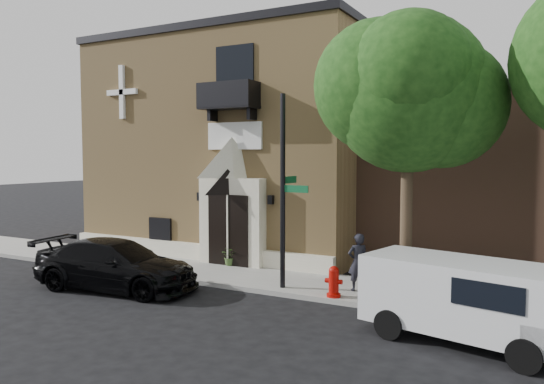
{
  "coord_description": "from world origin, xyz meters",
  "views": [
    {
      "loc": [
        9.52,
        -13.68,
        4.19
      ],
      "look_at": [
        1.07,
        2.0,
        2.95
      ],
      "focal_mm": 35.0,
      "sensor_mm": 36.0,
      "label": 1
    }
  ],
  "objects_px": {
    "black_sedan": "(116,265)",
    "cargo_van": "(475,299)",
    "dumpster": "(525,294)",
    "pedestrian_near": "(358,262)",
    "street_sign": "(284,191)",
    "fire_hydrant": "(334,282)"
  },
  "relations": [
    {
      "from": "black_sedan",
      "to": "pedestrian_near",
      "type": "xyz_separation_m",
      "value": [
        6.89,
        2.87,
        0.24
      ]
    },
    {
      "from": "black_sedan",
      "to": "pedestrian_near",
      "type": "distance_m",
      "value": 7.47
    },
    {
      "from": "black_sedan",
      "to": "street_sign",
      "type": "bearing_deg",
      "value": -72.44
    },
    {
      "from": "street_sign",
      "to": "fire_hydrant",
      "type": "relative_size",
      "value": 6.6
    },
    {
      "from": "dumpster",
      "to": "fire_hydrant",
      "type": "bearing_deg",
      "value": 167.89
    },
    {
      "from": "dumpster",
      "to": "black_sedan",
      "type": "bearing_deg",
      "value": 173.43
    },
    {
      "from": "black_sedan",
      "to": "cargo_van",
      "type": "relative_size",
      "value": 1.11
    },
    {
      "from": "pedestrian_near",
      "to": "cargo_van",
      "type": "bearing_deg",
      "value": 102.27
    },
    {
      "from": "dumpster",
      "to": "pedestrian_near",
      "type": "relative_size",
      "value": 1.1
    },
    {
      "from": "black_sedan",
      "to": "pedestrian_near",
      "type": "relative_size",
      "value": 3.1
    },
    {
      "from": "fire_hydrant",
      "to": "pedestrian_near",
      "type": "height_order",
      "value": "pedestrian_near"
    },
    {
      "from": "black_sedan",
      "to": "cargo_van",
      "type": "bearing_deg",
      "value": -96.46
    },
    {
      "from": "street_sign",
      "to": "dumpster",
      "type": "relative_size",
      "value": 3.09
    },
    {
      "from": "cargo_van",
      "to": "pedestrian_near",
      "type": "xyz_separation_m",
      "value": [
        -3.65,
        2.77,
        -0.02
      ]
    },
    {
      "from": "street_sign",
      "to": "fire_hydrant",
      "type": "height_order",
      "value": "street_sign"
    },
    {
      "from": "street_sign",
      "to": "pedestrian_near",
      "type": "xyz_separation_m",
      "value": [
        2.13,
        0.7,
        -2.09
      ]
    },
    {
      "from": "fire_hydrant",
      "to": "pedestrian_near",
      "type": "relative_size",
      "value": 0.52
    },
    {
      "from": "cargo_van",
      "to": "dumpster",
      "type": "distance_m",
      "value": 2.54
    },
    {
      "from": "cargo_van",
      "to": "dumpster",
      "type": "height_order",
      "value": "cargo_van"
    },
    {
      "from": "black_sedan",
      "to": "cargo_van",
      "type": "height_order",
      "value": "cargo_van"
    },
    {
      "from": "fire_hydrant",
      "to": "street_sign",
      "type": "bearing_deg",
      "value": 170.77
    },
    {
      "from": "black_sedan",
      "to": "street_sign",
      "type": "distance_m",
      "value": 5.73
    }
  ]
}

